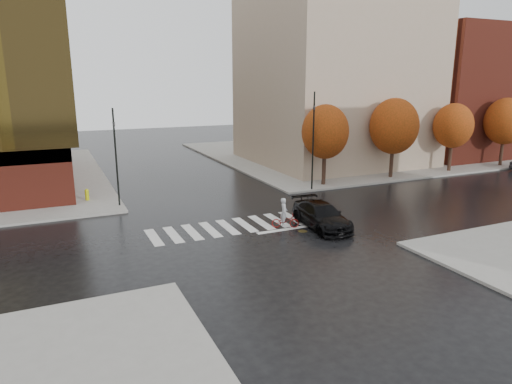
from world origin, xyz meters
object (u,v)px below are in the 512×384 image
Objects in this scene: cyclist at (285,218)px; traffic_light_ne at (313,134)px; sedan at (321,215)px; fire_hydrant at (87,194)px; traffic_light_nw at (116,152)px.

traffic_light_ne is at bearing -15.88° from cyclist.
sedan is 16.94m from fire_hydrant.
cyclist reaches higher than fire_hydrant.
cyclist is at bearing 162.45° from sedan.
fire_hydrant is (-12.15, 11.80, -0.12)m from sedan.
traffic_light_ne is (4.26, 8.10, 3.73)m from sedan.
traffic_light_ne reaches higher than cyclist.
cyclist is 0.24× the size of traffic_light_ne.
traffic_light_ne reaches higher than traffic_light_nw.
traffic_light_ne is at bearing 107.00° from traffic_light_nw.
cyclist is at bearing -47.38° from fire_hydrant.
traffic_light_ne reaches higher than fire_hydrant.
traffic_light_nw is (-10.26, 9.47, 3.11)m from sedan.
traffic_light_nw reaches higher than sedan.
sedan is at bearing 77.22° from traffic_light_ne.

